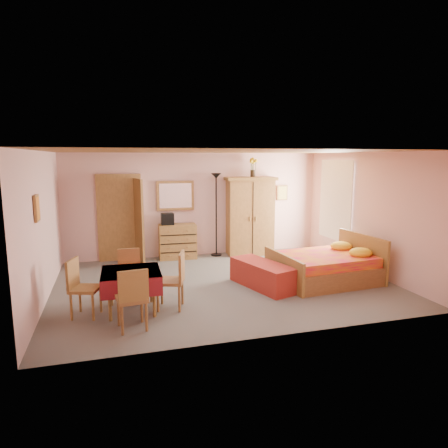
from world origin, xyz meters
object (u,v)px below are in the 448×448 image
object	(u,v)px
bench	(262,275)
chair_east	(170,280)
chair_north	(130,274)
chair_south	(132,298)
chest_of_drawers	(178,241)
chair_west	(85,288)
sunflower_vase	(253,167)
dining_table	(132,291)
floor_lamp	(216,215)
bed	(324,259)
wall_mirror	(175,196)
wardrobe	(250,216)
stereo	(167,219)

from	to	relation	value
bench	chair_east	bearing A→B (deg)	-162.17
chair_north	chair_south	bearing A→B (deg)	88.34
chest_of_drawers	chair_north	xyz separation A→B (m)	(-1.29, -2.56, 0.00)
chair_west	sunflower_vase	bearing A→B (deg)	147.87
chest_of_drawers	sunflower_vase	bearing A→B (deg)	3.10
chest_of_drawers	dining_table	xyz separation A→B (m)	(-1.29, -3.23, -0.09)
chair_south	chair_north	bearing A→B (deg)	81.62
floor_lamp	chair_east	world-z (taller)	floor_lamp
chair_east	chair_west	bearing A→B (deg)	107.20
bed	bench	world-z (taller)	bed
sunflower_vase	bed	xyz separation A→B (m)	(0.58, -2.65, -1.79)
wall_mirror	floor_lamp	size ratio (longest dim) A/B	0.44
dining_table	wardrobe	bearing A→B (deg)	45.01
wall_mirror	chair_south	bearing A→B (deg)	-108.20
stereo	bench	size ratio (longest dim) A/B	0.21
bed	chair_west	xyz separation A→B (m)	(-4.55, -0.61, 0.01)
chair_west	bed	bearing A→B (deg)	116.07
chair_south	chair_north	size ratio (longest dim) A/B	1.09
bench	chair_west	bearing A→B (deg)	-169.66
wall_mirror	sunflower_vase	distance (m)	2.09
bed	chair_west	distance (m)	4.59
stereo	chair_east	bearing A→B (deg)	-97.47
chair_west	chair_north	bearing A→B (deg)	152.74
bed	chair_north	bearing A→B (deg)	174.51
sunflower_vase	bench	world-z (taller)	sunflower_vase
sunflower_vase	bench	xyz separation A→B (m)	(-0.76, -2.67, -2.00)
wall_mirror	chair_north	distance (m)	3.25
chair_east	bed	bearing A→B (deg)	-61.00
wardrobe	chair_east	xyz separation A→B (m)	(-2.54, -3.21, -0.52)
bed	bench	size ratio (longest dim) A/B	1.35
wardrobe	bench	distance (m)	2.80
sunflower_vase	dining_table	distance (m)	4.96
chest_of_drawers	wall_mirror	size ratio (longest dim) A/B	0.98
chest_of_drawers	floor_lamp	size ratio (longest dim) A/B	0.43
chest_of_drawers	chair_south	world-z (taller)	chair_south
bench	chair_south	world-z (taller)	chair_south
bed	chair_east	bearing A→B (deg)	-173.16
dining_table	chair_north	world-z (taller)	chair_north
bed	dining_table	size ratio (longest dim) A/B	2.11
stereo	wardrobe	size ratio (longest dim) A/B	0.15
floor_lamp	sunflower_vase	size ratio (longest dim) A/B	4.36
wall_mirror	bed	world-z (taller)	wall_mirror
wall_mirror	stereo	world-z (taller)	wall_mirror
chair_south	bench	bearing A→B (deg)	19.79
stereo	sunflower_vase	size ratio (longest dim) A/B	0.63
wall_mirror	bed	size ratio (longest dim) A/B	0.47
dining_table	chair_east	xyz separation A→B (m)	(0.62, -0.04, 0.14)
floor_lamp	chair_west	size ratio (longest dim) A/B	2.27
wall_mirror	stereo	distance (m)	0.63
stereo	floor_lamp	distance (m)	1.24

